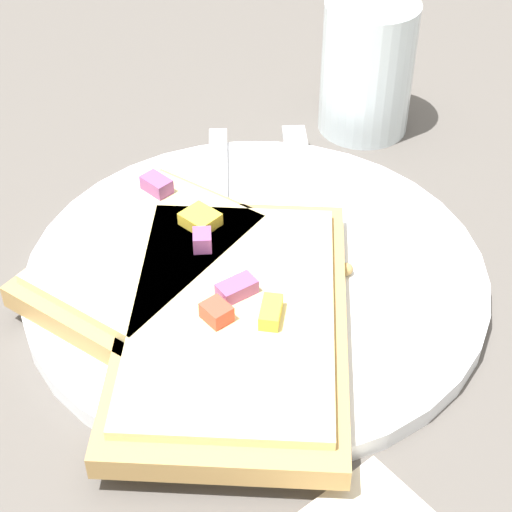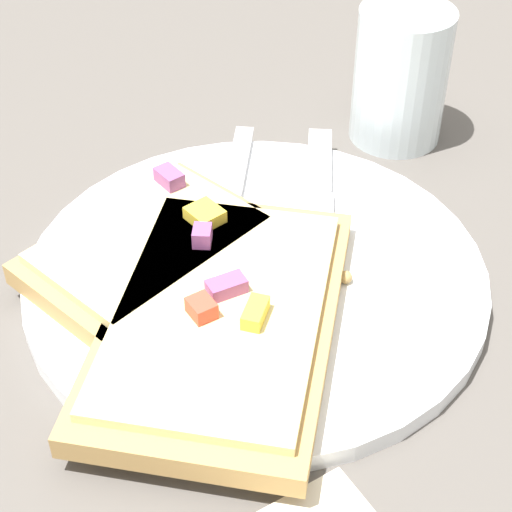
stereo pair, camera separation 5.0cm
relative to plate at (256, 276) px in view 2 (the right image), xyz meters
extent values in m
plane|color=#56514C|center=(0.00, 0.00, -0.01)|extent=(4.00, 4.00, 0.00)
cylinder|color=white|center=(0.00, 0.00, 0.00)|extent=(0.27, 0.27, 0.01)
cube|color=silver|center=(0.08, -0.03, 0.01)|extent=(0.11, 0.09, 0.01)
cube|color=silver|center=(0.01, 0.02, 0.01)|extent=(0.06, 0.05, 0.01)
cube|color=silver|center=(-0.02, 0.05, 0.01)|extent=(0.02, 0.02, 0.00)
cube|color=silver|center=(-0.02, 0.05, 0.01)|extent=(0.02, 0.02, 0.00)
cube|color=silver|center=(-0.02, 0.04, 0.01)|extent=(0.02, 0.02, 0.00)
cube|color=silver|center=(-0.03, 0.04, 0.01)|extent=(0.02, 0.02, 0.00)
cube|color=silver|center=(0.07, -0.09, 0.01)|extent=(0.07, 0.06, 0.01)
cube|color=silver|center=(-0.01, -0.04, 0.01)|extent=(0.11, 0.09, 0.00)
cube|color=tan|center=(-0.03, 0.04, 0.01)|extent=(0.23, 0.22, 0.01)
cube|color=beige|center=(-0.03, 0.04, 0.02)|extent=(0.20, 0.19, 0.01)
cube|color=#D14733|center=(-0.03, 0.06, 0.03)|extent=(0.01, 0.01, 0.01)
cube|color=#934C8E|center=(0.02, 0.03, 0.03)|extent=(0.02, 0.02, 0.01)
cube|color=#934C8E|center=(-0.03, 0.04, 0.03)|extent=(0.01, 0.02, 0.01)
cube|color=yellow|center=(-0.05, 0.03, 0.03)|extent=(0.02, 0.02, 0.01)
cube|color=tan|center=(0.04, 0.05, 0.01)|extent=(0.13, 0.16, 0.01)
cube|color=beige|center=(0.04, 0.05, 0.02)|extent=(0.11, 0.14, 0.01)
cube|color=#934C8E|center=(0.08, 0.02, 0.03)|extent=(0.02, 0.01, 0.01)
cube|color=yellow|center=(0.03, 0.01, 0.03)|extent=(0.02, 0.02, 0.01)
sphere|color=tan|center=(0.01, -0.02, 0.01)|extent=(0.01, 0.01, 0.01)
sphere|color=#9E9445|center=(-0.02, 0.02, 0.01)|extent=(0.01, 0.01, 0.01)
sphere|color=tan|center=(-0.04, -0.04, 0.01)|extent=(0.01, 0.01, 0.01)
cylinder|color=silver|center=(0.09, -0.17, 0.04)|extent=(0.07, 0.07, 0.10)
camera|label=1|loc=(-0.29, 0.24, 0.34)|focal=60.00mm
camera|label=2|loc=(-0.32, 0.20, 0.34)|focal=60.00mm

